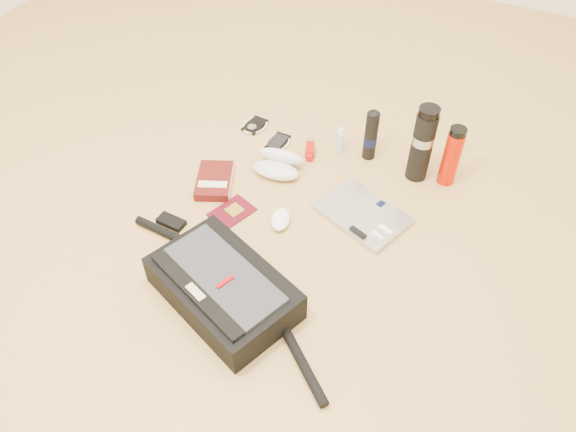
{
  "coord_description": "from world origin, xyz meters",
  "views": [
    {
      "loc": [
        0.55,
        -1.08,
        1.37
      ],
      "look_at": [
        -0.01,
        0.03,
        0.06
      ],
      "focal_mm": 35.0,
      "sensor_mm": 36.0,
      "label": 1
    }
  ],
  "objects_px": {
    "book": "(215,181)",
    "thermos_black": "(422,144)",
    "messenger_bag": "(223,287)",
    "thermos_red": "(451,156)",
    "laptop": "(362,214)"
  },
  "relations": [
    {
      "from": "thermos_black",
      "to": "thermos_red",
      "type": "distance_m",
      "value": 0.11
    },
    {
      "from": "thermos_red",
      "to": "thermos_black",
      "type": "bearing_deg",
      "value": -168.8
    },
    {
      "from": "laptop",
      "to": "thermos_black",
      "type": "distance_m",
      "value": 0.33
    },
    {
      "from": "messenger_bag",
      "to": "thermos_black",
      "type": "distance_m",
      "value": 0.85
    },
    {
      "from": "book",
      "to": "thermos_red",
      "type": "distance_m",
      "value": 0.83
    },
    {
      "from": "book",
      "to": "thermos_black",
      "type": "relative_size",
      "value": 0.74
    },
    {
      "from": "laptop",
      "to": "thermos_black",
      "type": "relative_size",
      "value": 1.15
    },
    {
      "from": "laptop",
      "to": "book",
      "type": "height_order",
      "value": "book"
    },
    {
      "from": "messenger_bag",
      "to": "thermos_black",
      "type": "relative_size",
      "value": 2.82
    },
    {
      "from": "book",
      "to": "thermos_black",
      "type": "distance_m",
      "value": 0.74
    },
    {
      "from": "book",
      "to": "thermos_black",
      "type": "height_order",
      "value": "thermos_black"
    },
    {
      "from": "messenger_bag",
      "to": "thermos_red",
      "type": "relative_size",
      "value": 3.56
    },
    {
      "from": "messenger_bag",
      "to": "thermos_red",
      "type": "distance_m",
      "value": 0.92
    },
    {
      "from": "book",
      "to": "thermos_black",
      "type": "bearing_deg",
      "value": 6.03
    },
    {
      "from": "messenger_bag",
      "to": "laptop",
      "type": "bearing_deg",
      "value": 84.84
    }
  ]
}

